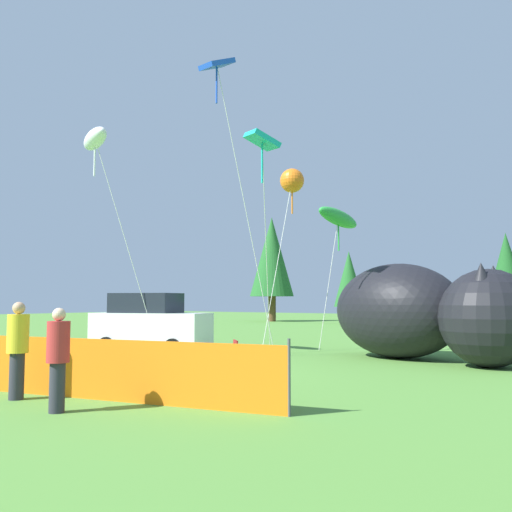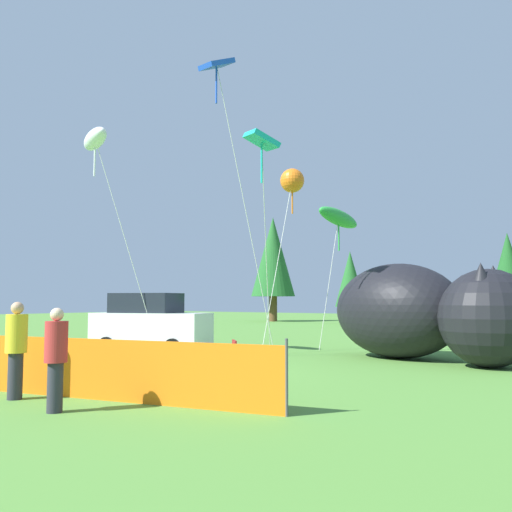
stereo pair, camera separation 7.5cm
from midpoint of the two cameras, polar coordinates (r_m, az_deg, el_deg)
ground_plane at (r=14.92m, az=-9.14°, el=-11.57°), size 120.00×120.00×0.00m
parked_car at (r=20.71m, az=-10.66°, el=-6.68°), size 4.42×2.79×2.11m
folding_chair at (r=12.99m, az=-1.57°, el=-10.17°), size 0.78×0.78×0.97m
inflatable_cat at (r=18.48m, az=16.11°, el=-5.68°), size 7.08×4.54×3.05m
safety_fence at (r=12.04m, az=-19.56°, el=-10.38°), size 9.60×2.02×1.25m
spectator_in_red_shirt at (r=10.25m, az=-19.39°, el=-9.33°), size 0.38×0.38×1.74m
spectator_in_blue_shirt at (r=11.84m, az=-22.90°, el=-8.29°), size 0.40×0.40×1.83m
kite_blue_box at (r=19.49m, az=-3.95°, el=17.98°), size 1.45×2.68×9.80m
kite_teal_diamond at (r=17.39m, az=0.50°, el=11.08°), size 2.02×3.12×6.94m
kite_white_ghost at (r=20.80m, az=-15.88°, el=11.13°), size 2.71×2.33×7.81m
kite_orange_flower at (r=22.39m, az=3.52°, el=7.48°), size 0.94×3.14×6.98m
kite_green_fish at (r=22.58m, az=8.13°, el=3.78°), size 0.95×2.62×5.61m
horizon_tree_east at (r=48.96m, az=23.73°, el=-1.08°), size 3.01×3.01×7.17m
horizon_tree_west at (r=44.79m, az=9.24°, el=-2.30°), size 2.37×2.37×5.66m
horizon_tree_mid at (r=50.21m, az=1.54°, el=-0.11°), size 3.85×3.85×9.18m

